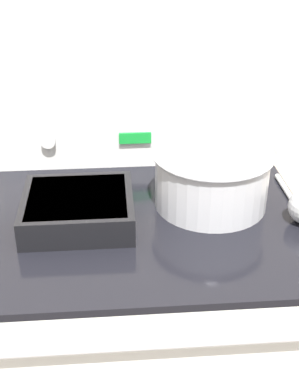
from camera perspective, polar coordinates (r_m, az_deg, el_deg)
kitchen_wall at (r=1.52m, az=-1.84°, el=14.07°), size 8.00×0.05×2.50m
stove_range at (r=1.61m, az=-0.69°, el=-17.33°), size 0.81×0.68×0.96m
control_panel at (r=1.53m, az=-1.60°, el=5.96°), size 0.81×0.07×0.17m
mixing_bowl at (r=1.33m, az=6.64°, el=1.86°), size 0.30×0.30×0.15m
casserole_dish at (r=1.28m, az=-7.64°, el=-1.61°), size 0.26×0.24×0.07m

